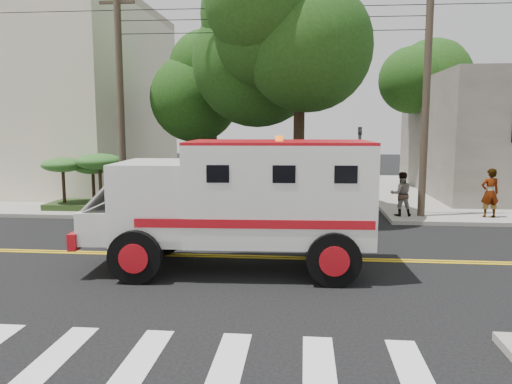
# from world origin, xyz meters

# --- Properties ---
(ground) EXTENTS (100.00, 100.00, 0.00)m
(ground) POSITION_xyz_m (0.00, 0.00, 0.00)
(ground) COLOR black
(ground) RESTS_ON ground
(sidewalk_nw) EXTENTS (17.00, 17.00, 0.15)m
(sidewalk_nw) POSITION_xyz_m (-13.50, 13.50, 0.07)
(sidewalk_nw) COLOR gray
(sidewalk_nw) RESTS_ON ground
(building_left) EXTENTS (16.00, 14.00, 10.00)m
(building_left) POSITION_xyz_m (-15.50, 15.00, 5.15)
(building_left) COLOR beige
(building_left) RESTS_ON sidewalk_nw
(utility_pole_left) EXTENTS (0.28, 0.28, 9.00)m
(utility_pole_left) POSITION_xyz_m (-5.60, 6.00, 4.50)
(utility_pole_left) COLOR #382D23
(utility_pole_left) RESTS_ON ground
(utility_pole_right) EXTENTS (0.28, 0.28, 9.00)m
(utility_pole_right) POSITION_xyz_m (6.30, 6.20, 4.50)
(utility_pole_right) COLOR #382D23
(utility_pole_right) RESTS_ON ground
(tree_main) EXTENTS (6.08, 5.70, 9.85)m
(tree_main) POSITION_xyz_m (1.94, 6.21, 7.20)
(tree_main) COLOR black
(tree_main) RESTS_ON ground
(tree_left) EXTENTS (4.48, 4.20, 7.70)m
(tree_left) POSITION_xyz_m (-2.68, 11.79, 5.73)
(tree_left) COLOR black
(tree_left) RESTS_ON ground
(tree_right) EXTENTS (4.80, 4.50, 8.20)m
(tree_right) POSITION_xyz_m (8.84, 15.77, 6.09)
(tree_right) COLOR black
(tree_right) RESTS_ON ground
(traffic_signal) EXTENTS (0.15, 0.18, 3.60)m
(traffic_signal) POSITION_xyz_m (3.80, 5.60, 2.23)
(traffic_signal) COLOR #3F3F42
(traffic_signal) RESTS_ON ground
(accessibility_sign) EXTENTS (0.45, 0.10, 2.02)m
(accessibility_sign) POSITION_xyz_m (-6.20, 6.17, 1.37)
(accessibility_sign) COLOR #3F3F42
(accessibility_sign) RESTS_ON ground
(palm_planter) EXTENTS (3.52, 2.63, 2.36)m
(palm_planter) POSITION_xyz_m (-7.44, 6.62, 1.65)
(palm_planter) COLOR #1E3314
(palm_planter) RESTS_ON sidewalk_nw
(armored_truck) EXTENTS (7.34, 3.22, 3.29)m
(armored_truck) POSITION_xyz_m (0.17, -1.14, 1.87)
(armored_truck) COLOR silver
(armored_truck) RESTS_ON ground
(pedestrian_a) EXTENTS (0.73, 0.51, 1.89)m
(pedestrian_a) POSITION_xyz_m (8.82, 6.13, 1.09)
(pedestrian_a) COLOR gray
(pedestrian_a) RESTS_ON sidewalk_ne
(pedestrian_b) EXTENTS (0.87, 0.69, 1.72)m
(pedestrian_b) POSITION_xyz_m (5.50, 6.12, 1.01)
(pedestrian_b) COLOR gray
(pedestrian_b) RESTS_ON sidewalk_ne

